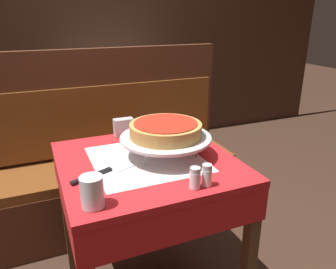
{
  "coord_description": "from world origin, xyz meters",
  "views": [
    {
      "loc": [
        -0.42,
        -1.24,
        1.36
      ],
      "look_at": [
        0.09,
        -0.03,
        0.87
      ],
      "focal_mm": 35.0,
      "sensor_mm": 36.0,
      "label": 1
    }
  ],
  "objects_px": {
    "pizza_pan_stand": "(165,138)",
    "salt_shaker": "(195,178)",
    "deep_dish_pizza": "(165,129)",
    "water_glass_near": "(92,192)",
    "pepper_shaker": "(207,175)",
    "condiment_caddy": "(109,79)",
    "pizza_server": "(104,172)",
    "dining_table_front": "(147,181)",
    "napkin_holder": "(124,127)",
    "booth_bench": "(110,174)",
    "dining_table_rear": "(122,95)"
  },
  "relations": [
    {
      "from": "pizza_pan_stand",
      "to": "salt_shaker",
      "type": "distance_m",
      "value": 0.31
    },
    {
      "from": "deep_dish_pizza",
      "to": "water_glass_near",
      "type": "height_order",
      "value": "deep_dish_pizza"
    },
    {
      "from": "water_glass_near",
      "to": "pepper_shaker",
      "type": "bearing_deg",
      "value": -3.29
    },
    {
      "from": "condiment_caddy",
      "to": "pizza_pan_stand",
      "type": "bearing_deg",
      "value": -94.67
    },
    {
      "from": "pizza_server",
      "to": "dining_table_front",
      "type": "bearing_deg",
      "value": 16.38
    },
    {
      "from": "deep_dish_pizza",
      "to": "napkin_holder",
      "type": "distance_m",
      "value": 0.35
    },
    {
      "from": "napkin_holder",
      "to": "pizza_pan_stand",
      "type": "bearing_deg",
      "value": -72.63
    },
    {
      "from": "salt_shaker",
      "to": "deep_dish_pizza",
      "type": "bearing_deg",
      "value": 87.47
    },
    {
      "from": "pizza_pan_stand",
      "to": "napkin_holder",
      "type": "xyz_separation_m",
      "value": [
        -0.1,
        0.32,
        -0.04
      ]
    },
    {
      "from": "napkin_holder",
      "to": "condiment_caddy",
      "type": "xyz_separation_m",
      "value": [
        0.23,
        1.3,
        0.0
      ]
    },
    {
      "from": "booth_bench",
      "to": "salt_shaker",
      "type": "distance_m",
      "value": 1.15
    },
    {
      "from": "napkin_holder",
      "to": "condiment_caddy",
      "type": "relative_size",
      "value": 0.58
    },
    {
      "from": "deep_dish_pizza",
      "to": "condiment_caddy",
      "type": "relative_size",
      "value": 1.83
    },
    {
      "from": "salt_shaker",
      "to": "napkin_holder",
      "type": "bearing_deg",
      "value": 97.81
    },
    {
      "from": "condiment_caddy",
      "to": "water_glass_near",
      "type": "bearing_deg",
      "value": -104.95
    },
    {
      "from": "water_glass_near",
      "to": "pepper_shaker",
      "type": "relative_size",
      "value": 1.27
    },
    {
      "from": "napkin_holder",
      "to": "dining_table_front",
      "type": "bearing_deg",
      "value": -88.26
    },
    {
      "from": "water_glass_near",
      "to": "salt_shaker",
      "type": "height_order",
      "value": "water_glass_near"
    },
    {
      "from": "pepper_shaker",
      "to": "water_glass_near",
      "type": "bearing_deg",
      "value": 176.71
    },
    {
      "from": "pizza_server",
      "to": "pizza_pan_stand",
      "type": "bearing_deg",
      "value": 12.22
    },
    {
      "from": "dining_table_rear",
      "to": "condiment_caddy",
      "type": "height_order",
      "value": "condiment_caddy"
    },
    {
      "from": "pizza_pan_stand",
      "to": "deep_dish_pizza",
      "type": "distance_m",
      "value": 0.04
    },
    {
      "from": "water_glass_near",
      "to": "dining_table_front",
      "type": "bearing_deg",
      "value": 44.72
    },
    {
      "from": "dining_table_front",
      "to": "deep_dish_pizza",
      "type": "height_order",
      "value": "deep_dish_pizza"
    },
    {
      "from": "pizza_server",
      "to": "water_glass_near",
      "type": "bearing_deg",
      "value": -110.82
    },
    {
      "from": "deep_dish_pizza",
      "to": "napkin_holder",
      "type": "bearing_deg",
      "value": 107.37
    },
    {
      "from": "booth_bench",
      "to": "napkin_holder",
      "type": "height_order",
      "value": "booth_bench"
    },
    {
      "from": "pizza_server",
      "to": "napkin_holder",
      "type": "height_order",
      "value": "napkin_holder"
    },
    {
      "from": "booth_bench",
      "to": "deep_dish_pizza",
      "type": "xyz_separation_m",
      "value": [
        0.1,
        -0.74,
        0.55
      ]
    },
    {
      "from": "booth_bench",
      "to": "pizza_pan_stand",
      "type": "relative_size",
      "value": 4.17
    },
    {
      "from": "pizza_server",
      "to": "pepper_shaker",
      "type": "height_order",
      "value": "pepper_shaker"
    },
    {
      "from": "salt_shaker",
      "to": "booth_bench",
      "type": "bearing_deg",
      "value": 94.69
    },
    {
      "from": "pizza_server",
      "to": "water_glass_near",
      "type": "xyz_separation_m",
      "value": [
        -0.09,
        -0.22,
        0.05
      ]
    },
    {
      "from": "dining_table_rear",
      "to": "pizza_server",
      "type": "height_order",
      "value": "pizza_server"
    },
    {
      "from": "dining_table_rear",
      "to": "deep_dish_pizza",
      "type": "xyz_separation_m",
      "value": [
        -0.25,
        -1.63,
        0.23
      ]
    },
    {
      "from": "water_glass_near",
      "to": "napkin_holder",
      "type": "bearing_deg",
      "value": 65.58
    },
    {
      "from": "dining_table_front",
      "to": "napkin_holder",
      "type": "relative_size",
      "value": 7.61
    },
    {
      "from": "water_glass_near",
      "to": "pizza_server",
      "type": "bearing_deg",
      "value": 69.18
    },
    {
      "from": "salt_shaker",
      "to": "pepper_shaker",
      "type": "bearing_deg",
      "value": 0.0
    },
    {
      "from": "dining_table_front",
      "to": "booth_bench",
      "type": "relative_size",
      "value": 0.46
    },
    {
      "from": "dining_table_rear",
      "to": "pepper_shaker",
      "type": "relative_size",
      "value": 9.64
    },
    {
      "from": "pizza_pan_stand",
      "to": "pizza_server",
      "type": "bearing_deg",
      "value": -167.78
    },
    {
      "from": "dining_table_front",
      "to": "napkin_holder",
      "type": "bearing_deg",
      "value": 91.74
    },
    {
      "from": "pepper_shaker",
      "to": "dining_table_front",
      "type": "bearing_deg",
      "value": 112.25
    },
    {
      "from": "dining_table_front",
      "to": "water_glass_near",
      "type": "xyz_separation_m",
      "value": [
        -0.29,
        -0.28,
        0.16
      ]
    },
    {
      "from": "salt_shaker",
      "to": "napkin_holder",
      "type": "xyz_separation_m",
      "value": [
        -0.09,
        0.63,
        0.0
      ]
    },
    {
      "from": "pizza_server",
      "to": "water_glass_near",
      "type": "height_order",
      "value": "water_glass_near"
    },
    {
      "from": "dining_table_front",
      "to": "water_glass_near",
      "type": "distance_m",
      "value": 0.43
    },
    {
      "from": "dining_table_front",
      "to": "dining_table_rear",
      "type": "xyz_separation_m",
      "value": [
        0.34,
        1.64,
        0.0
      ]
    },
    {
      "from": "salt_shaker",
      "to": "condiment_caddy",
      "type": "bearing_deg",
      "value": 85.67
    }
  ]
}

